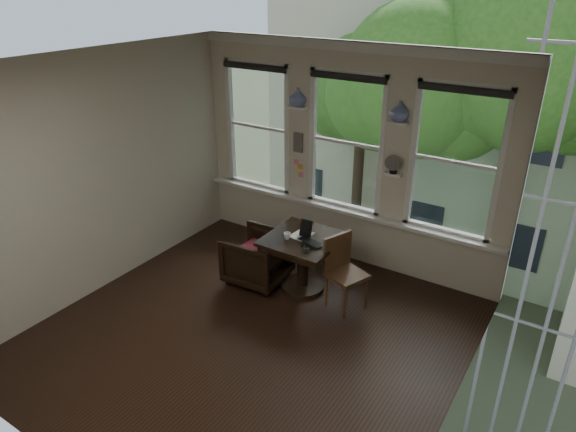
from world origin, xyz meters
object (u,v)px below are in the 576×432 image
Objects in this scene: table at (303,264)px; side_chair_right at (347,274)px; armchair_left at (257,257)px; mug at (287,236)px; laptop at (308,244)px.

table is 0.66m from side_chair_right.
armchair_left is at bearing -166.45° from table.
mug is (-0.15, -0.13, 0.42)m from table.
armchair_left is at bearing -178.09° from mug.
side_chair_right is 10.26× the size of mug.
side_chair_right is at bearing 21.95° from laptop.
mug is (-0.81, -0.08, 0.33)m from side_chair_right.
armchair_left is 0.64m from mug.
laptop is at bearing 1.52° from mug.
laptop is at bearing 87.77° from armchair_left.
mug is at bearing -138.86° from table.
armchair_left is 2.19× the size of laptop.
mug is at bearing 116.30° from side_chair_right.
laptop is (-0.51, -0.07, 0.30)m from side_chair_right.
table is at bearing 41.14° from mug.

